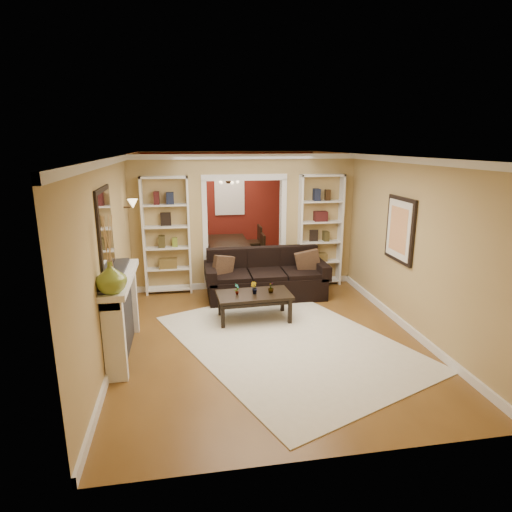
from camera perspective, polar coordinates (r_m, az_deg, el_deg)
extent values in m
plane|color=brown|center=(7.92, -0.26, -6.66)|extent=(8.00, 8.00, 0.00)
plane|color=white|center=(7.37, -0.29, 13.27)|extent=(8.00, 8.00, 0.00)
plane|color=tan|center=(11.44, -3.56, 6.99)|extent=(8.00, 0.00, 8.00)
plane|color=tan|center=(3.81, 9.70, -9.34)|extent=(8.00, 0.00, 8.00)
plane|color=tan|center=(7.51, -17.49, 2.22)|extent=(0.00, 8.00, 8.00)
plane|color=tan|center=(8.19, 15.47, 3.38)|extent=(0.00, 8.00, 8.00)
cube|color=tan|center=(8.69, -1.57, 4.55)|extent=(4.50, 0.15, 2.70)
cube|color=maroon|center=(11.41, -3.55, 6.82)|extent=(4.44, 0.04, 2.64)
cube|color=#8CA5CC|center=(11.34, -3.54, 7.95)|extent=(0.78, 0.03, 0.98)
cube|color=silver|center=(6.57, 4.24, -11.32)|extent=(4.00, 4.60, 0.01)
cube|color=black|center=(8.24, 1.34, -2.45)|extent=(2.32, 1.00, 0.91)
cube|color=brown|center=(8.05, -4.40, -1.48)|extent=(0.41, 0.29, 0.40)
cube|color=brown|center=(8.35, 6.94, -0.77)|extent=(0.47, 0.19, 0.46)
cube|color=black|center=(7.25, -0.26, -6.76)|extent=(1.25, 0.72, 0.47)
imported|color=#336626|center=(7.09, -2.55, -4.44)|extent=(0.11, 0.12, 0.19)
imported|color=#336626|center=(7.13, -0.26, -4.28)|extent=(0.14, 0.14, 0.20)
imported|color=#336626|center=(7.18, 2.00, -4.24)|extent=(0.14, 0.14, 0.18)
cube|color=white|center=(8.49, -11.82, 2.61)|extent=(0.90, 0.30, 2.30)
cube|color=white|center=(8.92, 8.53, 3.34)|extent=(0.90, 0.30, 2.30)
cube|color=white|center=(6.28, -17.24, -7.54)|extent=(0.32, 1.70, 1.16)
imported|color=olive|center=(5.37, -18.78, -2.71)|extent=(0.48, 0.48, 0.38)
cube|color=silver|center=(5.96, -19.46, 3.36)|extent=(0.03, 0.95, 1.10)
cube|color=#FFE0A5|center=(7.95, -16.53, 6.48)|extent=(0.18, 0.18, 0.22)
cube|color=black|center=(7.26, 18.58, 3.34)|extent=(0.04, 0.85, 1.05)
imported|color=black|center=(10.45, -3.55, 0.38)|extent=(1.71, 0.95, 0.60)
cube|color=black|center=(10.08, -6.49, 0.77)|extent=(0.61, 0.61, 0.94)
cube|color=black|center=(10.21, -0.31, 0.73)|extent=(0.50, 0.50, 0.83)
cube|color=black|center=(10.68, -6.67, 1.14)|extent=(0.51, 0.51, 0.79)
cube|color=black|center=(10.77, -0.82, 1.74)|extent=(0.55, 0.55, 0.93)
cube|color=#3E2C1C|center=(10.08, -2.82, 9.79)|extent=(0.50, 0.50, 0.30)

